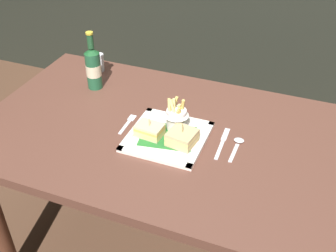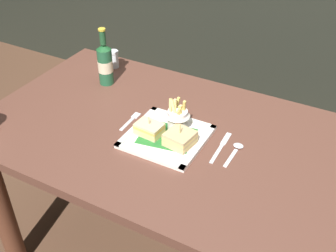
{
  "view_description": "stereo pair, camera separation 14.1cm",
  "coord_description": "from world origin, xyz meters",
  "views": [
    {
      "loc": [
        0.42,
        -1.08,
        1.6
      ],
      "look_at": [
        0.01,
        -0.02,
        0.77
      ],
      "focal_mm": 43.97,
      "sensor_mm": 36.0,
      "label": 1
    },
    {
      "loc": [
        0.55,
        -1.02,
        1.6
      ],
      "look_at": [
        0.01,
        -0.02,
        0.77
      ],
      "focal_mm": 43.97,
      "sensor_mm": 36.0,
      "label": 2
    }
  ],
  "objects": [
    {
      "name": "square_plate",
      "position": [
        0.01,
        -0.04,
        0.74
      ],
      "size": [
        0.26,
        0.26,
        0.02
      ],
      "color": "white",
      "rests_on": "dining_table"
    },
    {
      "name": "sandwich_half_left",
      "position": [
        -0.05,
        -0.05,
        0.76
      ],
      "size": [
        0.1,
        0.07,
        0.07
      ],
      "color": "beige",
      "rests_on": "square_plate"
    },
    {
      "name": "dining_table",
      "position": [
        0.0,
        0.0,
        0.59
      ],
      "size": [
        1.37,
        0.82,
        0.73
      ],
      "color": "brown",
      "rests_on": "ground_plane"
    },
    {
      "name": "salt_shaker",
      "position": [
        -0.49,
        0.32,
        0.76
      ],
      "size": [
        0.04,
        0.04,
        0.08
      ],
      "color": "silver",
      "rests_on": "dining_table"
    },
    {
      "name": "sandwich_half_right",
      "position": [
        0.07,
        -0.05,
        0.76
      ],
      "size": [
        0.1,
        0.1,
        0.08
      ],
      "color": "tan",
      "rests_on": "square_plate"
    },
    {
      "name": "knife",
      "position": [
        0.19,
        0.01,
        0.73
      ],
      "size": [
        0.02,
        0.18,
        0.0
      ],
      "color": "silver",
      "rests_on": "dining_table"
    },
    {
      "name": "spoon",
      "position": [
        0.24,
        0.02,
        0.74
      ],
      "size": [
        0.03,
        0.13,
        0.01
      ],
      "color": "silver",
      "rests_on": "dining_table"
    },
    {
      "name": "fries_cup",
      "position": [
        0.02,
        0.02,
        0.79
      ],
      "size": [
        0.09,
        0.09,
        0.12
      ],
      "color": "white",
      "rests_on": "square_plate"
    },
    {
      "name": "fork",
      "position": [
        -0.16,
        -0.0,
        0.73
      ],
      "size": [
        0.02,
        0.12,
        0.0
      ],
      "color": "silver",
      "rests_on": "dining_table"
    },
    {
      "name": "beer_bottle",
      "position": [
        -0.4,
        0.18,
        0.82
      ],
      "size": [
        0.06,
        0.06,
        0.24
      ],
      "color": "#205737",
      "rests_on": "dining_table"
    },
    {
      "name": "pepper_shaker",
      "position": [
        -0.45,
        0.32,
        0.76
      ],
      "size": [
        0.05,
        0.05,
        0.08
      ],
      "color": "silver",
      "rests_on": "dining_table"
    }
  ]
}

